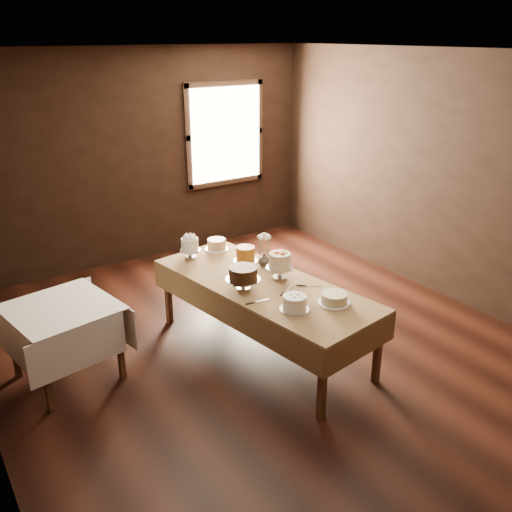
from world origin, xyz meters
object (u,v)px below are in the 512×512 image
object	(u,v)px
cake_swirl	(295,303)
flower_vase	(264,260)
cake_meringue	(190,249)
display_table	(263,288)
cake_caramel	(246,255)
cake_speckled	(217,245)
cake_cream	(334,299)
cake_flowers	(280,267)
side_table	(62,315)
cake_server_c	(239,276)
cake_server_e	(262,300)
cake_server_d	(268,267)
cake_server_a	(288,289)
cake_server_b	(314,286)
cake_chocolate	(243,279)

from	to	relation	value
cake_swirl	flower_vase	bearing A→B (deg)	70.77
cake_meringue	flower_vase	size ratio (longest dim) A/B	1.75
display_table	cake_caramel	world-z (taller)	cake_caramel
cake_speckled	cake_cream	world-z (taller)	cake_speckled
cake_caramel	cake_flowers	size ratio (longest dim) A/B	0.95
display_table	side_table	world-z (taller)	display_table
side_table	cake_server_c	world-z (taller)	cake_server_c
cake_server_c	cake_server_e	bearing A→B (deg)	130.93
cake_swirl	cake_flowers	bearing A→B (deg)	65.42
cake_caramel	cake_server_d	bearing A→B (deg)	-66.73
cake_flowers	cake_swirl	xyz separation A→B (m)	(-0.28, -0.61, -0.06)
cake_meringue	cake_flowers	world-z (taller)	cake_flowers
cake_speckled	cake_caramel	size ratio (longest dim) A/B	1.00
cake_caramel	cake_server_a	size ratio (longest dim) A/B	1.07
cake_server_e	cake_flowers	bearing A→B (deg)	41.33
cake_server_d	cake_speckled	bearing A→B (deg)	31.27
display_table	cake_server_b	world-z (taller)	cake_server_b
side_table	cake_server_b	xyz separation A→B (m)	(2.10, -0.89, 0.09)
side_table	cake_chocolate	world-z (taller)	cake_chocolate
cake_meringue	cake_chocolate	bearing A→B (deg)	-86.66
side_table	cake_caramel	world-z (taller)	cake_caramel
cake_swirl	flower_vase	xyz separation A→B (m)	(0.33, 0.95, 0.00)
cake_server_b	cake_server_e	bearing A→B (deg)	-145.11
side_table	cake_swirl	bearing A→B (deg)	-35.22
cake_meringue	cake_caramel	xyz separation A→B (m)	(0.43, -0.41, -0.03)
cake_server_b	cake_server_d	xyz separation A→B (m)	(-0.10, 0.61, 0.00)
side_table	cake_server_b	distance (m)	2.29
cake_speckled	cake_server_b	world-z (taller)	cake_speckled
cake_server_d	cake_server_e	bearing A→B (deg)	157.11
display_table	cake_caramel	xyz separation A→B (m)	(0.14, 0.54, 0.13)
side_table	cake_swirl	size ratio (longest dim) A/B	3.71
cake_flowers	flower_vase	bearing A→B (deg)	81.04
cake_flowers	cake_server_e	xyz separation A→B (m)	(-0.41, -0.31, -0.11)
side_table	cake_swirl	world-z (taller)	cake_swirl
display_table	cake_meringue	xyz separation A→B (m)	(-0.29, 0.95, 0.16)
cake_cream	cake_server_c	world-z (taller)	cake_cream
cake_swirl	cake_server_b	bearing A→B (deg)	32.34
display_table	cake_flowers	xyz separation A→B (m)	(0.19, 0.00, 0.17)
cake_chocolate	cake_server_a	world-z (taller)	cake_chocolate
cake_server_b	cake_speckled	bearing A→B (deg)	138.94
cake_server_d	flower_vase	size ratio (longest dim) A/B	1.83
cake_server_b	cake_server_e	distance (m)	0.58
flower_vase	cake_server_b	bearing A→B (deg)	-80.65
cake_caramel	cake_server_b	bearing A→B (deg)	-76.34
cake_speckled	cake_swirl	bearing A→B (deg)	-95.30
cake_server_b	cake_flowers	bearing A→B (deg)	153.27
cake_meringue	cake_chocolate	world-z (taller)	cake_chocolate
cake_cream	cake_server_e	distance (m)	0.64
cake_flowers	cake_server_b	world-z (taller)	cake_flowers
side_table	cake_caramel	bearing A→B (deg)	-0.88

